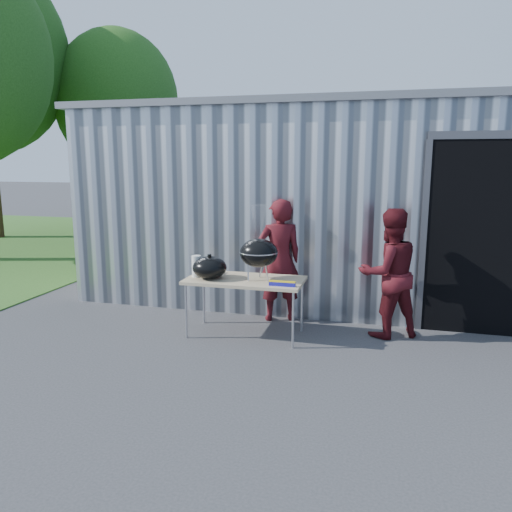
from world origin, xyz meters
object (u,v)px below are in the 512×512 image
(folding_table, at_px, (245,282))
(person_cook, at_px, (279,260))
(kettle_grill, at_px, (259,248))
(person_bystander, at_px, (389,273))

(folding_table, distance_m, person_cook, 0.80)
(folding_table, relative_size, person_cook, 0.87)
(folding_table, relative_size, kettle_grill, 1.58)
(folding_table, xyz_separation_m, person_bystander, (1.78, 0.44, 0.12))
(folding_table, xyz_separation_m, person_cook, (0.29, 0.73, 0.15))
(person_bystander, bearing_deg, kettle_grill, -11.61)
(person_cook, relative_size, person_bystander, 1.04)
(folding_table, bearing_deg, kettle_grill, -3.87)
(folding_table, bearing_deg, person_bystander, 14.03)
(person_cook, bearing_deg, person_bystander, 148.38)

